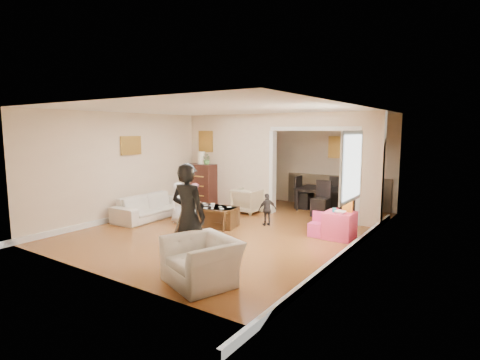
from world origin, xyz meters
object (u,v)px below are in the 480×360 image
Objects in this scene: play_table at (339,225)px; table_lamp at (201,158)px; coffee_cup at (213,205)px; coffee_table at (211,216)px; sofa at (151,207)px; dresser at (202,185)px; adult_person at (188,216)px; armchair_front at (202,261)px; armchair_back at (248,201)px; dining_table at (330,200)px; child_toddler at (267,210)px; child_kneel_a at (179,202)px; cyan_cup at (334,210)px; child_kneel_b at (196,201)px.

table_lamp is at bearing 166.17° from play_table.
coffee_table is at bearing 153.43° from coffee_cup.
dresser is at bearing -1.63° from sofa.
dresser reaches higher than coffee_table.
coffee_table is 2.69m from adult_person.
armchair_front is at bearing -104.81° from play_table.
dining_table is at bearing -142.99° from armchair_back.
dresser reaches higher than dining_table.
dresser is 2.49m from coffee_table.
child_toddler is at bearing 40.10° from coffee_cup.
dresser is (-0.01, 1.98, 0.31)m from sofa.
child_toddler is (1.12, -0.91, 0.05)m from armchair_back.
armchair_front is 3.71m from child_kneel_a.
adult_person is at bearing -52.67° from table_lamp.
play_table is at bearing 13.20° from coffee_table.
child_kneel_b is (-3.38, -0.30, -0.13)m from cyan_cup.
coffee_cup is at bearing -65.08° from adult_person.
cyan_cup is at bearing 97.30° from armchair_front.
coffee_cup is at bearing -44.83° from dresser.
child_kneel_b is at bearing -55.80° from adult_person.
coffee_cup is (1.81, 0.17, 0.21)m from sofa.
sofa is 2.93m from child_toddler.
coffee_cup is at bearing -86.65° from sofa.
child_kneel_b reaches higher than armchair_front.
dresser reaches higher than armchair_front.
coffee_table is at bearing -120.78° from dining_table.
cyan_cup is at bearing 14.18° from coffee_cup.
table_lamp is 2.01m from child_kneel_b.
child_kneel_a reaches higher than child_toddler.
armchair_front is at bearing 115.31° from armchair_back.
child_toddler is (1.75, 0.45, -0.08)m from child_kneel_b.
armchair_back reaches higher than sofa.
sofa is 4.48m from cyan_cup.
table_lamp is 3.79m from dining_table.
dresser is at bearing 20.52° from child_kneel_a.
adult_person is 1.86× the size of child_kneel_b.
sofa is at bearing 83.11° from child_kneel_b.
coffee_table is at bearing -45.64° from dresser.
adult_person reaches higher than dresser.
sofa is at bearing -169.05° from play_table.
armchair_back is 0.94× the size of child_toddler.
coffee_cup is 1.25m from child_toddler.
sofa is at bearing -169.44° from cyan_cup.
play_table is 2.57m from dining_table.
cyan_cup is (0.77, 3.22, 0.26)m from armchair_front.
child_toddler is (-1.73, 0.10, 0.10)m from play_table.
coffee_table is 0.90m from child_kneel_a.
child_kneel_a is at bearing -167.54° from play_table.
child_kneel_b is (-0.80, 0.35, -0.05)m from coffee_cup.
child_kneel_b is (1.01, 0.52, 0.16)m from sofa.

